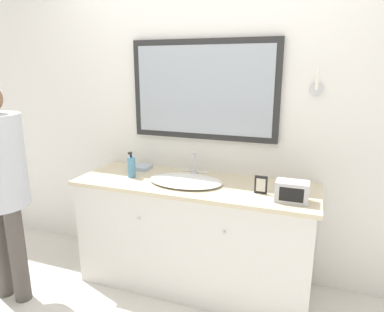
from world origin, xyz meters
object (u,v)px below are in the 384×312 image
object	(u,v)px
sink_basin	(186,180)
soap_bottle	(131,167)
picture_frame	(261,185)
appliance_box	(292,192)

from	to	relation	value
sink_basin	soap_bottle	distance (m)	0.45
soap_bottle	picture_frame	bearing A→B (deg)	-1.20
appliance_box	sink_basin	bearing A→B (deg)	171.79
picture_frame	appliance_box	bearing A→B (deg)	-19.43
sink_basin	appliance_box	world-z (taller)	sink_basin
appliance_box	picture_frame	xyz separation A→B (m)	(-0.21, 0.07, -0.00)
sink_basin	picture_frame	distance (m)	0.55
soap_bottle	appliance_box	world-z (taller)	soap_bottle
sink_basin	picture_frame	xyz separation A→B (m)	(0.55, -0.04, 0.04)
soap_bottle	sink_basin	bearing A→B (deg)	2.04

